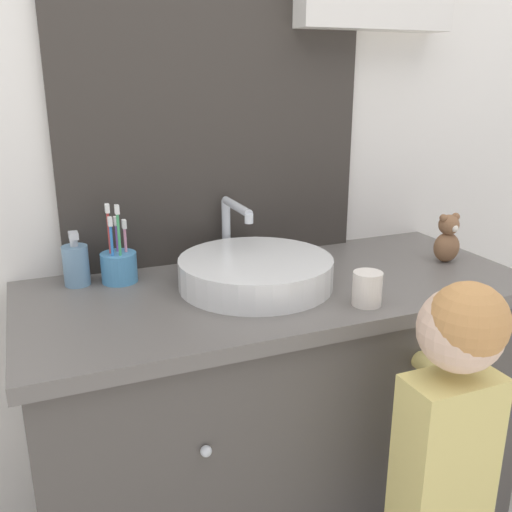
{
  "coord_description": "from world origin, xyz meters",
  "views": [
    {
      "loc": [
        -0.56,
        -0.89,
        1.31
      ],
      "look_at": [
        -0.09,
        0.27,
        0.91
      ],
      "focal_mm": 40.0,
      "sensor_mm": 36.0,
      "label": 1
    }
  ],
  "objects_px": {
    "toothbrush_holder": "(119,265)",
    "teddy_bear": "(447,239)",
    "child_figure": "(446,450)",
    "sink_basin": "(255,270)",
    "drinking_cup": "(367,289)",
    "soap_dispenser": "(76,264)"
  },
  "relations": [
    {
      "from": "sink_basin",
      "to": "teddy_bear",
      "type": "relative_size",
      "value": 3.1
    },
    {
      "from": "sink_basin",
      "to": "teddy_bear",
      "type": "height_order",
      "value": "sink_basin"
    },
    {
      "from": "soap_dispenser",
      "to": "toothbrush_holder",
      "type": "bearing_deg",
      "value": -9.39
    },
    {
      "from": "sink_basin",
      "to": "teddy_bear",
      "type": "distance_m",
      "value": 0.57
    },
    {
      "from": "toothbrush_holder",
      "to": "teddy_bear",
      "type": "bearing_deg",
      "value": -11.89
    },
    {
      "from": "toothbrush_holder",
      "to": "teddy_bear",
      "type": "distance_m",
      "value": 0.89
    },
    {
      "from": "teddy_bear",
      "to": "toothbrush_holder",
      "type": "bearing_deg",
      "value": 168.11
    },
    {
      "from": "toothbrush_holder",
      "to": "soap_dispenser",
      "type": "distance_m",
      "value": 0.1
    },
    {
      "from": "toothbrush_holder",
      "to": "soap_dispenser",
      "type": "relative_size",
      "value": 1.46
    },
    {
      "from": "soap_dispenser",
      "to": "drinking_cup",
      "type": "height_order",
      "value": "soap_dispenser"
    },
    {
      "from": "teddy_bear",
      "to": "drinking_cup",
      "type": "bearing_deg",
      "value": -154.09
    },
    {
      "from": "soap_dispenser",
      "to": "drinking_cup",
      "type": "distance_m",
      "value": 0.71
    },
    {
      "from": "toothbrush_holder",
      "to": "child_figure",
      "type": "bearing_deg",
      "value": -48.91
    },
    {
      "from": "soap_dispenser",
      "to": "drinking_cup",
      "type": "bearing_deg",
      "value": -32.81
    },
    {
      "from": "toothbrush_holder",
      "to": "drinking_cup",
      "type": "relative_size",
      "value": 2.58
    },
    {
      "from": "teddy_bear",
      "to": "drinking_cup",
      "type": "height_order",
      "value": "teddy_bear"
    },
    {
      "from": "sink_basin",
      "to": "drinking_cup",
      "type": "distance_m",
      "value": 0.28
    },
    {
      "from": "teddy_bear",
      "to": "child_figure",
      "type": "bearing_deg",
      "value": -127.39
    },
    {
      "from": "sink_basin",
      "to": "soap_dispenser",
      "type": "relative_size",
      "value": 3.08
    },
    {
      "from": "sink_basin",
      "to": "teddy_bear",
      "type": "bearing_deg",
      "value": -2.71
    },
    {
      "from": "child_figure",
      "to": "teddy_bear",
      "type": "distance_m",
      "value": 0.62
    },
    {
      "from": "soap_dispenser",
      "to": "sink_basin",
      "type": "bearing_deg",
      "value": -23.07
    }
  ]
}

